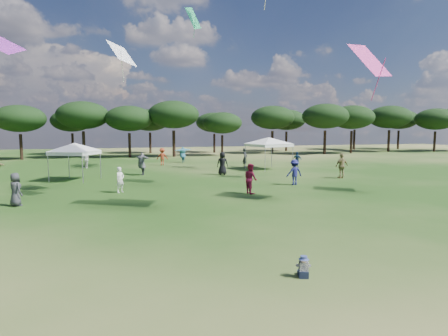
{
  "coord_description": "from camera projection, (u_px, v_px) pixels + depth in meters",
  "views": [
    {
      "loc": [
        -4.37,
        -6.63,
        3.81
      ],
      "look_at": [
        -0.71,
        6.0,
        2.42
      ],
      "focal_mm": 30.0,
      "sensor_mm": 36.0,
      "label": 1
    }
  ],
  "objects": [
    {
      "name": "ground",
      "position": [
        334.0,
        309.0,
        7.94
      ],
      "size": [
        140.0,
        140.0,
        0.0
      ],
      "primitive_type": "plane",
      "color": "#244615",
      "rests_on": "ground"
    },
    {
      "name": "tree_line",
      "position": [
        164.0,
        117.0,
        53.32
      ],
      "size": [
        108.78,
        17.63,
        7.77
      ],
      "color": "black",
      "rests_on": "ground"
    },
    {
      "name": "tent_left",
      "position": [
        74.0,
        145.0,
        27.47
      ],
      "size": [
        5.14,
        5.14,
        3.07
      ],
      "rotation": [
        0.0,
        0.0,
        -0.44
      ],
      "color": "gray",
      "rests_on": "ground"
    },
    {
      "name": "tent_right",
      "position": [
        269.0,
        139.0,
        34.93
      ],
      "size": [
        6.54,
        6.54,
        3.3
      ],
      "rotation": [
        0.0,
        0.0,
        0.25
      ],
      "color": "gray",
      "rests_on": "ground"
    },
    {
      "name": "toddler",
      "position": [
        303.0,
        268.0,
        9.62
      ],
      "size": [
        0.43,
        0.46,
        0.57
      ],
      "rotation": [
        0.0,
        0.0,
        -0.34
      ],
      "color": "#161C31",
      "rests_on": "ground"
    },
    {
      "name": "festival_crowd",
      "position": [
        154.0,
        164.0,
        30.97
      ],
      "size": [
        27.57,
        22.65,
        1.92
      ],
      "color": "white",
      "rests_on": "ground"
    }
  ]
}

